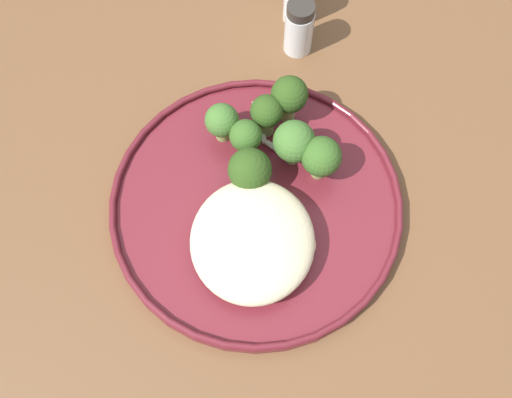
# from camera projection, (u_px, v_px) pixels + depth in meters

# --- Properties ---
(ground) EXTENTS (6.00, 6.00, 0.00)m
(ground) POSITION_uv_depth(u_px,v_px,m) (245.00, 346.00, 1.26)
(ground) COLOR #2D2B28
(wooden_dining_table) EXTENTS (1.40, 1.00, 0.74)m
(wooden_dining_table) POSITION_uv_depth(u_px,v_px,m) (235.00, 241.00, 0.66)
(wooden_dining_table) COLOR brown
(wooden_dining_table) RESTS_ON ground
(dinner_plate) EXTENTS (0.29, 0.29, 0.02)m
(dinner_plate) POSITION_uv_depth(u_px,v_px,m) (256.00, 204.00, 0.58)
(dinner_plate) COLOR maroon
(dinner_plate) RESTS_ON wooden_dining_table
(noodle_bed) EXTENTS (0.12, 0.12, 0.04)m
(noodle_bed) POSITION_uv_depth(u_px,v_px,m) (252.00, 240.00, 0.54)
(noodle_bed) COLOR beige
(noodle_bed) RESTS_ON dinner_plate
(seared_scallop_tilted_round) EXTENTS (0.02, 0.02, 0.02)m
(seared_scallop_tilted_round) POSITION_uv_depth(u_px,v_px,m) (260.00, 248.00, 0.55)
(seared_scallop_tilted_round) COLOR #DBB77A
(seared_scallop_tilted_round) RESTS_ON dinner_plate
(seared_scallop_right_edge) EXTENTS (0.02, 0.02, 0.01)m
(seared_scallop_right_edge) POSITION_uv_depth(u_px,v_px,m) (250.00, 290.00, 0.53)
(seared_scallop_right_edge) COLOR #E5C689
(seared_scallop_right_edge) RESTS_ON dinner_plate
(seared_scallop_tiny_bay) EXTENTS (0.03, 0.03, 0.01)m
(seared_scallop_tiny_bay) POSITION_uv_depth(u_px,v_px,m) (264.00, 223.00, 0.56)
(seared_scallop_tiny_bay) COLOR #E5C689
(seared_scallop_tiny_bay) RESTS_ON dinner_plate
(seared_scallop_large_seared) EXTENTS (0.03, 0.03, 0.02)m
(seared_scallop_large_seared) POSITION_uv_depth(u_px,v_px,m) (230.00, 238.00, 0.55)
(seared_scallop_large_seared) COLOR beige
(seared_scallop_large_seared) RESTS_ON dinner_plate
(seared_scallop_center_golden) EXTENTS (0.03, 0.03, 0.01)m
(seared_scallop_center_golden) POSITION_uv_depth(u_px,v_px,m) (299.00, 246.00, 0.55)
(seared_scallop_center_golden) COLOR #DBB77A
(seared_scallop_center_golden) RESTS_ON dinner_plate
(seared_scallop_front_small) EXTENTS (0.02, 0.02, 0.01)m
(seared_scallop_front_small) POSITION_uv_depth(u_px,v_px,m) (293.00, 227.00, 0.56)
(seared_scallop_front_small) COLOR #E5C689
(seared_scallop_front_small) RESTS_ON dinner_plate
(broccoli_floret_front_edge) EXTENTS (0.03, 0.03, 0.05)m
(broccoli_floret_front_edge) POSITION_uv_depth(u_px,v_px,m) (246.00, 137.00, 0.57)
(broccoli_floret_front_edge) COLOR #7A994C
(broccoli_floret_front_edge) RESTS_ON dinner_plate
(broccoli_floret_left_leaning) EXTENTS (0.04, 0.04, 0.06)m
(broccoli_floret_left_leaning) POSITION_uv_depth(u_px,v_px,m) (289.00, 96.00, 0.58)
(broccoli_floret_left_leaning) COLOR #89A356
(broccoli_floret_left_leaning) RESTS_ON dinner_plate
(broccoli_floret_center_pile) EXTENTS (0.04, 0.04, 0.06)m
(broccoli_floret_center_pile) POSITION_uv_depth(u_px,v_px,m) (294.00, 142.00, 0.57)
(broccoli_floret_center_pile) COLOR #89A356
(broccoli_floret_center_pile) RESTS_ON dinner_plate
(broccoli_floret_beside_noodles) EXTENTS (0.04, 0.04, 0.05)m
(broccoli_floret_beside_noodles) POSITION_uv_depth(u_px,v_px,m) (250.00, 170.00, 0.56)
(broccoli_floret_beside_noodles) COLOR #7A994C
(broccoli_floret_beside_noodles) RESTS_ON dinner_plate
(broccoli_floret_near_rim) EXTENTS (0.04, 0.04, 0.05)m
(broccoli_floret_near_rim) POSITION_uv_depth(u_px,v_px,m) (321.00, 157.00, 0.56)
(broccoli_floret_near_rim) COLOR #89A356
(broccoli_floret_near_rim) RESTS_ON dinner_plate
(broccoli_floret_right_tilted) EXTENTS (0.03, 0.03, 0.05)m
(broccoli_floret_right_tilted) POSITION_uv_depth(u_px,v_px,m) (222.00, 121.00, 0.58)
(broccoli_floret_right_tilted) COLOR #89A356
(broccoli_floret_right_tilted) RESTS_ON dinner_plate
(broccoli_floret_rear_charred) EXTENTS (0.03, 0.03, 0.05)m
(broccoli_floret_rear_charred) POSITION_uv_depth(u_px,v_px,m) (267.00, 113.00, 0.58)
(broccoli_floret_rear_charred) COLOR #7A994C
(broccoli_floret_rear_charred) RESTS_ON dinner_plate
(onion_sliver_long_sliver) EXTENTS (0.05, 0.02, 0.00)m
(onion_sliver_long_sliver) POSITION_uv_depth(u_px,v_px,m) (259.00, 122.00, 0.61)
(onion_sliver_long_sliver) COLOR silver
(onion_sliver_long_sliver) RESTS_ON dinner_plate
(onion_sliver_curled_piece) EXTENTS (0.03, 0.03, 0.00)m
(onion_sliver_curled_piece) POSITION_uv_depth(u_px,v_px,m) (280.00, 152.00, 0.60)
(onion_sliver_curled_piece) COLOR silver
(onion_sliver_curled_piece) RESTS_ON dinner_plate
(pepper_shaker) EXTENTS (0.03, 0.03, 0.07)m
(pepper_shaker) POSITION_uv_depth(u_px,v_px,m) (299.00, 28.00, 0.64)
(pepper_shaker) COLOR white
(pepper_shaker) RESTS_ON wooden_dining_table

